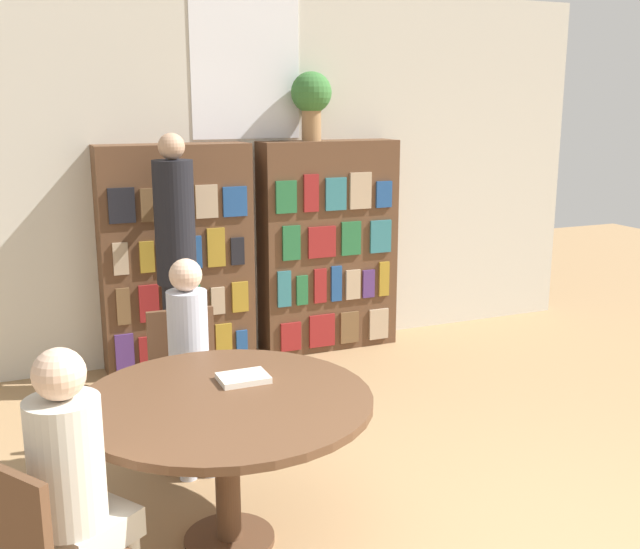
# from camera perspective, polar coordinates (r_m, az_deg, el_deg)

# --- Properties ---
(wall_back) EXTENTS (6.40, 0.07, 3.00)m
(wall_back) POSITION_cam_1_polar(r_m,az_deg,el_deg) (6.26, -5.59, 7.58)
(wall_back) COLOR beige
(wall_back) RESTS_ON ground_plane
(bookshelf_left) EXTENTS (1.18, 0.34, 1.78)m
(bookshelf_left) POSITION_cam_1_polar(r_m,az_deg,el_deg) (6.00, -10.84, 1.19)
(bookshelf_left) COLOR brown
(bookshelf_left) RESTS_ON ground_plane
(bookshelf_right) EXTENTS (1.18, 0.34, 1.78)m
(bookshelf_right) POSITION_cam_1_polar(r_m,az_deg,el_deg) (6.39, 0.63, 2.15)
(bookshelf_right) COLOR brown
(bookshelf_right) RESTS_ON ground_plane
(flower_vase) EXTENTS (0.33, 0.33, 0.55)m
(flower_vase) POSITION_cam_1_polar(r_m,az_deg,el_deg) (6.22, -0.66, 13.35)
(flower_vase) COLOR #997047
(flower_vase) RESTS_ON bookshelf_right
(reading_table) EXTENTS (1.38, 1.38, 0.75)m
(reading_table) POSITION_cam_1_polar(r_m,az_deg,el_deg) (3.59, -7.19, -10.79)
(reading_table) COLOR brown
(reading_table) RESTS_ON ground_plane
(chair_left_side) EXTENTS (0.42, 0.42, 0.88)m
(chair_left_side) POSITION_cam_1_polar(r_m,az_deg,el_deg) (4.59, -10.20, -7.67)
(chair_left_side) COLOR brown
(chair_left_side) RESTS_ON ground_plane
(seated_reader_left) EXTENTS (0.24, 0.36, 1.24)m
(seated_reader_left) POSITION_cam_1_polar(r_m,az_deg,el_deg) (4.35, -9.85, -5.99)
(seated_reader_left) COLOR #B2B7C6
(seated_reader_left) RESTS_ON ground_plane
(seated_reader_right) EXTENTS (0.42, 0.41, 1.24)m
(seated_reader_right) POSITION_cam_1_polar(r_m,az_deg,el_deg) (3.04, -18.04, -14.76)
(seated_reader_right) COLOR beige
(seated_reader_right) RESTS_ON ground_plane
(librarian_standing) EXTENTS (0.29, 0.56, 1.88)m
(librarian_standing) POSITION_cam_1_polar(r_m,az_deg,el_deg) (5.44, -10.96, 2.84)
(librarian_standing) COLOR black
(librarian_standing) RESTS_ON ground_plane
(open_book_on_table) EXTENTS (0.24, 0.18, 0.03)m
(open_book_on_table) POSITION_cam_1_polar(r_m,az_deg,el_deg) (3.73, -5.86, -7.85)
(open_book_on_table) COLOR silver
(open_book_on_table) RESTS_ON reading_table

